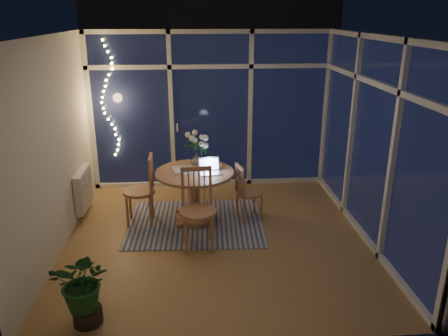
{
  "coord_description": "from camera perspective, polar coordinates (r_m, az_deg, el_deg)",
  "views": [
    {
      "loc": [
        -0.33,
        -5.17,
        2.84
      ],
      "look_at": [
        0.09,
        0.25,
        0.9
      ],
      "focal_mm": 35.0,
      "sensor_mm": 36.0,
      "label": 1
    }
  ],
  "objects": [
    {
      "name": "floor",
      "position": [
        5.91,
        -0.66,
        -9.09
      ],
      "size": [
        4.0,
        4.0,
        0.0
      ],
      "primitive_type": "plane",
      "color": "#9B7843",
      "rests_on": "ground"
    },
    {
      "name": "ceiling",
      "position": [
        5.19,
        -0.78,
        16.96
      ],
      "size": [
        4.0,
        4.0,
        0.0
      ],
      "primitive_type": "plane",
      "color": "silver",
      "rests_on": "wall_back"
    },
    {
      "name": "wall_back",
      "position": [
        7.35,
        -1.73,
        7.51
      ],
      "size": [
        4.0,
        0.04,
        2.6
      ],
      "primitive_type": "cube",
      "color": "silver",
      "rests_on": "floor"
    },
    {
      "name": "wall_front",
      "position": [
        3.54,
        1.39,
        -6.17
      ],
      "size": [
        4.0,
        0.04,
        2.6
      ],
      "primitive_type": "cube",
      "color": "silver",
      "rests_on": "floor"
    },
    {
      "name": "wall_left",
      "position": [
        5.65,
        -21.41,
        2.42
      ],
      "size": [
        0.04,
        4.0,
        2.6
      ],
      "primitive_type": "cube",
      "color": "silver",
      "rests_on": "floor"
    },
    {
      "name": "wall_right",
      "position": [
        5.88,
        19.16,
        3.33
      ],
      "size": [
        0.04,
        4.0,
        2.6
      ],
      "primitive_type": "cube",
      "color": "silver",
      "rests_on": "floor"
    },
    {
      "name": "window_wall_back",
      "position": [
        7.31,
        -1.71,
        7.45
      ],
      "size": [
        4.0,
        0.1,
        2.6
      ],
      "primitive_type": "cube",
      "color": "silver",
      "rests_on": "floor"
    },
    {
      "name": "window_wall_right",
      "position": [
        5.86,
        18.8,
        3.33
      ],
      "size": [
        0.1,
        4.0,
        2.6
      ],
      "primitive_type": "cube",
      "color": "silver",
      "rests_on": "floor"
    },
    {
      "name": "radiator",
      "position": [
        6.74,
        -17.9,
        -2.6
      ],
      "size": [
        0.1,
        0.7,
        0.58
      ],
      "primitive_type": "cube",
      "color": "silver",
      "rests_on": "wall_left"
    },
    {
      "name": "fairy_lights",
      "position": [
        7.3,
        -14.9,
        8.59
      ],
      "size": [
        0.24,
        0.1,
        1.85
      ],
      "primitive_type": null,
      "color": "#FFD766",
      "rests_on": "window_wall_back"
    },
    {
      "name": "garden_patio",
      "position": [
        10.61,
        0.27,
        3.77
      ],
      "size": [
        12.0,
        6.0,
        0.1
      ],
      "primitive_type": "cube",
      "color": "black",
      "rests_on": "ground"
    },
    {
      "name": "garden_fence",
      "position": [
        10.85,
        -2.6,
        9.32
      ],
      "size": [
        11.0,
        0.08,
        1.8
      ],
      "primitive_type": "cube",
      "color": "#371A14",
      "rests_on": "ground"
    },
    {
      "name": "neighbour_roof",
      "position": [
        13.7,
        -1.82,
        16.95
      ],
      "size": [
        7.0,
        3.0,
        2.2
      ],
      "primitive_type": "cube",
      "color": "#353740",
      "rests_on": "ground"
    },
    {
      "name": "garden_shrubs",
      "position": [
        8.91,
        -7.26,
        3.92
      ],
      "size": [
        0.9,
        0.9,
        0.9
      ],
      "primitive_type": "sphere",
      "color": "black",
      "rests_on": "ground"
    },
    {
      "name": "rug",
      "position": [
        6.31,
        -3.72,
        -7.14
      ],
      "size": [
        1.96,
        1.59,
        0.01
      ],
      "primitive_type": "cube",
      "rotation": [
        0.0,
        0.0,
        -0.04
      ],
      "color": "#B8B195",
      "rests_on": "floor"
    },
    {
      "name": "dining_table",
      "position": [
        6.24,
        -3.8,
        -3.7
      ],
      "size": [
        1.14,
        1.14,
        0.75
      ],
      "primitive_type": "cylinder",
      "rotation": [
        0.0,
        0.0,
        -0.04
      ],
      "color": "#926442",
      "rests_on": "floor"
    },
    {
      "name": "chair_left",
      "position": [
        6.22,
        -11.05,
        -2.8
      ],
      "size": [
        0.47,
        0.47,
        1.01
      ],
      "primitive_type": "cube",
      "rotation": [
        0.0,
        0.0,
        -1.57
      ],
      "color": "#926442",
      "rests_on": "floor"
    },
    {
      "name": "chair_right",
      "position": [
        6.27,
        3.35,
        -3.09
      ],
      "size": [
        0.48,
        0.48,
        0.85
      ],
      "primitive_type": "cube",
      "rotation": [
        0.0,
        0.0,
        1.82
      ],
      "color": "#926442",
      "rests_on": "floor"
    },
    {
      "name": "chair_front",
      "position": [
        5.47,
        -3.41,
        -5.5
      ],
      "size": [
        0.51,
        0.51,
        1.05
      ],
      "primitive_type": "cube",
      "rotation": [
        0.0,
        0.0,
        0.05
      ],
      "color": "#926442",
      "rests_on": "floor"
    },
    {
      "name": "laptop",
      "position": [
        5.98,
        -1.77,
        0.27
      ],
      "size": [
        0.34,
        0.31,
        0.22
      ],
      "primitive_type": null,
      "rotation": [
        0.0,
        0.0,
        0.17
      ],
      "color": "silver",
      "rests_on": "dining_table"
    },
    {
      "name": "flower_vase",
      "position": [
        6.29,
        -3.6,
        1.18
      ],
      "size": [
        0.21,
        0.21,
        0.21
      ],
      "primitive_type": "imported",
      "rotation": [
        0.0,
        0.0,
        -0.04
      ],
      "color": "white",
      "rests_on": "dining_table"
    },
    {
      "name": "bowl",
      "position": [
        6.23,
        -0.99,
        0.21
      ],
      "size": [
        0.16,
        0.16,
        0.04
      ],
      "primitive_type": "imported",
      "rotation": [
        0.0,
        0.0,
        -0.04
      ],
      "color": "silver",
      "rests_on": "dining_table"
    },
    {
      "name": "newspapers",
      "position": [
        6.18,
        -4.77,
        -0.14
      ],
      "size": [
        0.45,
        0.4,
        0.02
      ],
      "primitive_type": "cube",
      "rotation": [
        0.0,
        0.0,
        0.33
      ],
      "color": "silver",
      "rests_on": "dining_table"
    },
    {
      "name": "phone",
      "position": [
        6.0,
        -2.51,
        -0.72
      ],
      "size": [
        0.12,
        0.08,
        0.01
      ],
      "primitive_type": "cube",
      "rotation": [
        0.0,
        0.0,
        0.2
      ],
      "color": "black",
      "rests_on": "dining_table"
    },
    {
      "name": "potted_plant",
      "position": [
        4.47,
        -17.75,
        -14.86
      ],
      "size": [
        0.62,
        0.56,
        0.76
      ],
      "primitive_type": "imported",
      "rotation": [
        0.0,
        0.0,
        -0.19
      ],
      "color": "#1A4A1E",
      "rests_on": "floor"
    }
  ]
}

